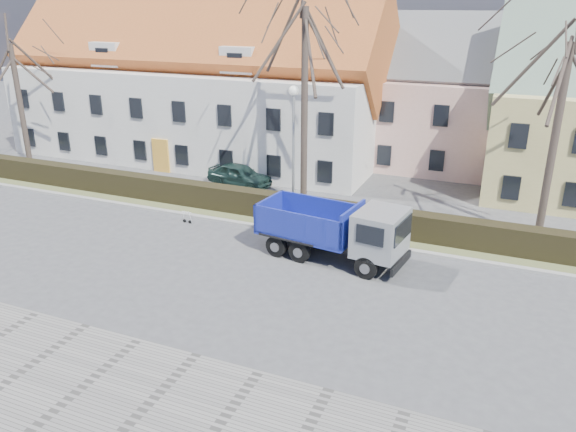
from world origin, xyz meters
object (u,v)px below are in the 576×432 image
at_px(streetlight, 293,152).
at_px(cart_frame, 183,216).
at_px(parked_car_a, 240,175).
at_px(dump_truck, 327,229).

height_order(streetlight, cart_frame, streetlight).
bearing_deg(parked_car_a, dump_truck, -124.62).
bearing_deg(dump_truck, cart_frame, 179.52).
height_order(cart_frame, parked_car_a, parked_car_a).
bearing_deg(streetlight, parked_car_a, 146.36).
height_order(dump_truck, cart_frame, dump_truck).
height_order(dump_truck, streetlight, streetlight).
relative_size(streetlight, cart_frame, 8.98).
relative_size(dump_truck, cart_frame, 8.93).
bearing_deg(streetlight, cart_frame, -145.29).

